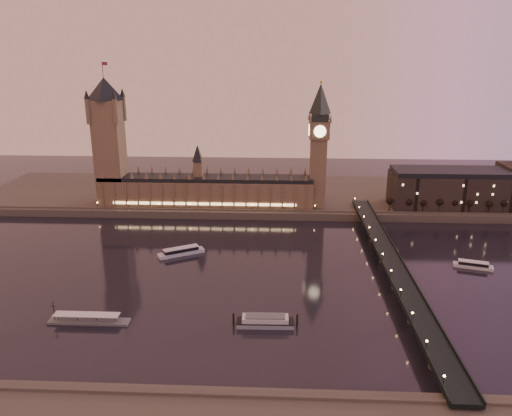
{
  "coord_description": "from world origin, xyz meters",
  "views": [
    {
      "loc": [
        21.78,
        -285.22,
        132.19
      ],
      "look_at": [
        6.68,
        35.0,
        30.98
      ],
      "focal_mm": 35.0,
      "sensor_mm": 36.0,
      "label": 1
    }
  ],
  "objects_px": {
    "cruise_boat_a": "(181,251)",
    "cruise_boat_b": "(473,265)",
    "moored_barge": "(265,321)",
    "pontoon_pier": "(89,320)"
  },
  "relations": [
    {
      "from": "cruise_boat_a",
      "to": "cruise_boat_b",
      "type": "bearing_deg",
      "value": -32.66
    },
    {
      "from": "moored_barge",
      "to": "pontoon_pier",
      "type": "height_order",
      "value": "pontoon_pier"
    },
    {
      "from": "cruise_boat_a",
      "to": "cruise_boat_b",
      "type": "xyz_separation_m",
      "value": [
        190.18,
        -12.71,
        -0.29
      ]
    },
    {
      "from": "cruise_boat_b",
      "to": "pontoon_pier",
      "type": "relative_size",
      "value": 0.59
    },
    {
      "from": "moored_barge",
      "to": "pontoon_pier",
      "type": "bearing_deg",
      "value": 179.52
    },
    {
      "from": "cruise_boat_a",
      "to": "moored_barge",
      "type": "relative_size",
      "value": 0.93
    },
    {
      "from": "cruise_boat_b",
      "to": "moored_barge",
      "type": "xyz_separation_m",
      "value": [
        -130.42,
        -76.43,
        0.63
      ]
    },
    {
      "from": "moored_barge",
      "to": "cruise_boat_a",
      "type": "bearing_deg",
      "value": 122.66
    },
    {
      "from": "cruise_boat_b",
      "to": "moored_barge",
      "type": "bearing_deg",
      "value": -133.34
    },
    {
      "from": "cruise_boat_a",
      "to": "pontoon_pier",
      "type": "distance_m",
      "value": 95.2
    }
  ]
}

